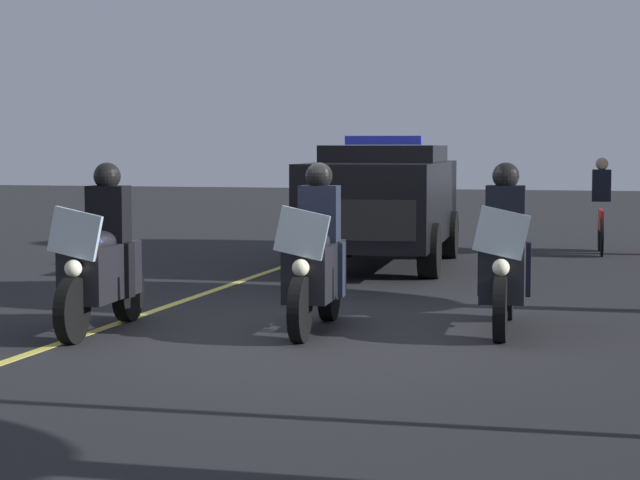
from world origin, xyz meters
The scene contains 7 objects.
ground_plane centered at (0.00, 0.00, 0.00)m, with size 80.00×80.00×0.00m, color black.
lane_stripe_center centered at (0.00, -2.10, 0.00)m, with size 48.00×0.12×0.01m, color #E0D14C.
police_motorcycle_lead_left centered at (0.56, -2.02, 0.70)m, with size 2.14×0.61×1.72m.
police_motorcycle_lead_right centered at (-0.07, 0.06, 0.70)m, with size 2.14×0.61×1.72m.
police_motorcycle_trailing centered at (-0.59, 1.91, 0.70)m, with size 2.14×0.61×1.72m.
police_suv centered at (-6.57, -0.62, 1.07)m, with size 5.01×2.33×2.05m.
cyclist_background centered at (-9.67, 2.64, 0.84)m, with size 1.76×0.33×1.69m.
Camera 1 is at (11.37, 3.17, 1.88)m, focal length 65.59 mm.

